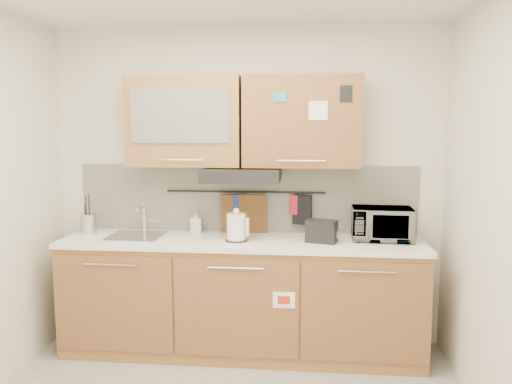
# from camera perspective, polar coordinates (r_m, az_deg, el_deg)

# --- Properties ---
(wall_back) EXTENTS (3.20, 0.00, 3.20)m
(wall_back) POSITION_cam_1_polar(r_m,az_deg,el_deg) (4.15, -1.17, 0.65)
(wall_back) COLOR silver
(wall_back) RESTS_ON ground
(base_cabinet) EXTENTS (2.80, 0.64, 0.88)m
(base_cabinet) POSITION_cam_1_polar(r_m,az_deg,el_deg) (4.06, -1.67, -12.51)
(base_cabinet) COLOR #AE703D
(base_cabinet) RESTS_ON floor
(countertop) EXTENTS (2.82, 0.62, 0.04)m
(countertop) POSITION_cam_1_polar(r_m,az_deg,el_deg) (3.91, -1.70, -5.70)
(countertop) COLOR white
(countertop) RESTS_ON base_cabinet
(backsplash) EXTENTS (2.80, 0.02, 0.56)m
(backsplash) POSITION_cam_1_polar(r_m,az_deg,el_deg) (4.15, -1.19, -0.74)
(backsplash) COLOR silver
(backsplash) RESTS_ON countertop
(upper_cabinets) EXTENTS (1.82, 0.37, 0.70)m
(upper_cabinets) POSITION_cam_1_polar(r_m,az_deg,el_deg) (3.95, -1.57, 8.03)
(upper_cabinets) COLOR #AE703D
(upper_cabinets) RESTS_ON wall_back
(range_hood) EXTENTS (0.60, 0.46, 0.10)m
(range_hood) POSITION_cam_1_polar(r_m,az_deg,el_deg) (3.89, -1.62, 1.99)
(range_hood) COLOR black
(range_hood) RESTS_ON upper_cabinets
(sink) EXTENTS (0.42, 0.40, 0.26)m
(sink) POSITION_cam_1_polar(r_m,az_deg,el_deg) (4.12, -13.50, -4.89)
(sink) COLOR silver
(sink) RESTS_ON countertop
(utensil_rail) EXTENTS (1.30, 0.02, 0.02)m
(utensil_rail) POSITION_cam_1_polar(r_m,az_deg,el_deg) (4.11, -1.25, 0.02)
(utensil_rail) COLOR black
(utensil_rail) RESTS_ON backsplash
(utensil_crock) EXTENTS (0.17, 0.17, 0.33)m
(utensil_crock) POSITION_cam_1_polar(r_m,az_deg,el_deg) (4.32, -18.58, -3.43)
(utensil_crock) COLOR #BABABE
(utensil_crock) RESTS_ON countertop
(kettle) EXTENTS (0.19, 0.18, 0.26)m
(kettle) POSITION_cam_1_polar(r_m,az_deg,el_deg) (3.83, -2.24, -4.13)
(kettle) COLOR white
(kettle) RESTS_ON countertop
(toaster) EXTENTS (0.25, 0.20, 0.17)m
(toaster) POSITION_cam_1_polar(r_m,az_deg,el_deg) (3.82, 7.51, -4.43)
(toaster) COLOR black
(toaster) RESTS_ON countertop
(microwave) EXTENTS (0.47, 0.33, 0.25)m
(microwave) POSITION_cam_1_polar(r_m,az_deg,el_deg) (3.98, 14.18, -3.55)
(microwave) COLOR #999999
(microwave) RESTS_ON countertop
(soap_bottle) EXTENTS (0.10, 0.10, 0.19)m
(soap_bottle) POSITION_cam_1_polar(r_m,az_deg,el_deg) (4.14, -6.87, -3.39)
(soap_bottle) COLOR #999999
(soap_bottle) RESTS_ON countertop
(cutting_board) EXTENTS (0.38, 0.06, 0.47)m
(cutting_board) POSITION_cam_1_polar(r_m,az_deg,el_deg) (4.13, -1.41, -3.49)
(cutting_board) COLOR brown
(cutting_board) RESTS_ON utensil_rail
(oven_mitt) EXTENTS (0.11, 0.06, 0.18)m
(oven_mitt) POSITION_cam_1_polar(r_m,az_deg,el_deg) (4.11, -1.85, -1.54)
(oven_mitt) COLOR navy
(oven_mitt) RESTS_ON utensil_rail
(dark_pouch) EXTENTS (0.16, 0.09, 0.24)m
(dark_pouch) POSITION_cam_1_polar(r_m,az_deg,el_deg) (4.08, 5.29, -2.05)
(dark_pouch) COLOR black
(dark_pouch) RESTS_ON utensil_rail
(pot_holder) EXTENTS (0.13, 0.05, 0.16)m
(pot_holder) POSITION_cam_1_polar(r_m,az_deg,el_deg) (4.08, 4.78, -1.47)
(pot_holder) COLOR red
(pot_holder) RESTS_ON utensil_rail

